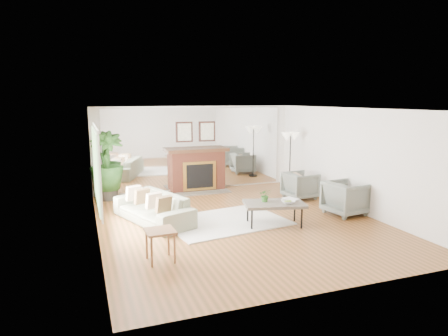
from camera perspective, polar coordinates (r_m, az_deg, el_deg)
name	(u,v)px	position (r m, az deg, el deg)	size (l,w,h in m)	color
ground	(239,222)	(9.01, 2.11, -7.66)	(7.00, 7.00, 0.00)	brown
wall_left	(96,175)	(8.10, -17.85, -1.01)	(0.02, 7.00, 2.50)	silver
wall_right	(353,160)	(10.21, 17.92, 1.15)	(0.02, 7.00, 2.50)	silver
wall_back	(195,148)	(11.99, -4.10, 2.83)	(6.00, 0.02, 2.50)	silver
mirror_panel	(196,148)	(11.97, -4.07, 2.82)	(5.40, 0.04, 2.40)	silver
window_panel	(96,167)	(8.48, -17.79, 0.15)	(0.04, 2.40, 1.50)	#B2E09E
fireplace	(198,169)	(11.86, -3.76, -0.13)	(1.85, 0.83, 2.05)	brown
area_rug	(225,221)	(8.98, 0.18, -7.63)	(2.58, 1.84, 0.03)	silver
coffee_table	(274,204)	(8.69, 7.20, -5.18)	(1.42, 1.03, 0.51)	#5C5449
sofa	(153,208)	(9.04, -10.13, -5.64)	(2.19, 0.85, 0.64)	gray
armchair_back	(300,185)	(11.16, 10.84, -2.44)	(0.78, 0.81, 0.73)	slate
armchair_front	(346,198)	(9.88, 17.01, -4.12)	(0.85, 0.88, 0.80)	slate
side_table	(160,235)	(6.86, -9.11, -9.43)	(0.51, 0.51, 0.55)	#96623C
potted_ficus	(107,164)	(11.22, -16.41, 0.61)	(1.00, 1.00, 1.85)	#2A261F
floor_lamp	(291,141)	(11.66, 9.48, 3.79)	(0.57, 0.32, 1.76)	black
tabletop_plant	(265,195)	(8.69, 5.91, -3.88)	(0.26, 0.23, 0.29)	#356425
fruit_bowl	(288,202)	(8.62, 9.13, -4.80)	(0.29, 0.29, 0.07)	#96623C
book	(287,200)	(8.89, 8.92, -4.50)	(0.24, 0.32, 0.02)	#96623C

